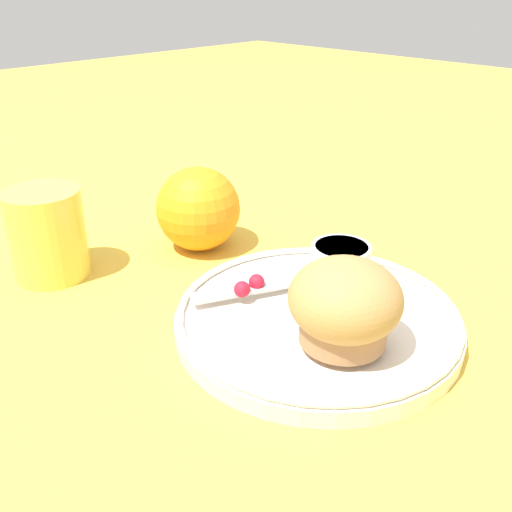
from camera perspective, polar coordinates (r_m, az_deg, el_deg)
ground_plane at (r=0.48m, az=2.51°, el=-6.58°), size 3.00×3.00×0.00m
plate at (r=0.47m, az=6.12°, el=-6.22°), size 0.23×0.23×0.02m
muffin at (r=0.41m, az=8.86°, el=-4.83°), size 0.08×0.08×0.06m
cream_ramekin at (r=0.52m, az=8.87°, el=-0.21°), size 0.05×0.05×0.02m
berry_pair at (r=0.48m, az=-0.84°, el=-3.06°), size 0.03×0.01×0.01m
butter_knife at (r=0.49m, az=2.39°, el=-2.77°), size 0.15×0.08×0.00m
orange_fruit at (r=0.59m, az=-5.80°, el=4.72°), size 0.09×0.09×0.09m
juice_glass at (r=0.57m, az=-20.13°, el=2.10°), size 0.07×0.07×0.09m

